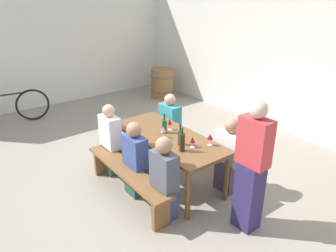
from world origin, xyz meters
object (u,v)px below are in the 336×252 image
tasting_table (168,141)px  wine_glass_1 (170,122)px  wine_glass_2 (210,137)px  seated_guest_near_1 (135,161)px  wine_bottle_1 (180,137)px  seated_guest_far_0 (170,127)px  standing_host (251,170)px  seated_guest_near_0 (111,141)px  seated_guest_near_2 (164,181)px  seated_guest_far_1 (229,157)px  wine_barrel (162,83)px  wine_glass_3 (192,140)px  bench_near (127,175)px  bench_far (203,147)px  wine_glass_0 (163,130)px  wine_bottle_2 (164,126)px  wine_bottle_0 (182,142)px  parked_bicycle_0 (5,108)px

tasting_table → wine_glass_1: wine_glass_1 is taller
wine_glass_2 → seated_guest_near_1: bearing=-126.3°
wine_bottle_1 → tasting_table: bearing=172.8°
seated_guest_far_0 → standing_host: 2.11m
seated_guest_near_0 → seated_guest_near_2: seated_guest_near_0 is taller
standing_host → seated_guest_far_1: bearing=-30.0°
wine_glass_1 → seated_guest_near_0: bearing=-130.0°
tasting_table → wine_barrel: size_ratio=2.48×
wine_glass_3 → wine_glass_2: bearing=67.8°
bench_near → seated_guest_near_1: seated_guest_near_1 is taller
bench_far → seated_guest_far_1: size_ratio=1.62×
wine_glass_0 → seated_guest_far_1: (0.67, 0.64, -0.36)m
wine_glass_0 → wine_glass_2: (0.57, 0.36, -0.00)m
seated_guest_near_2 → wine_barrel: size_ratio=1.49×
tasting_table → wine_bottle_2: (-0.11, 0.02, 0.19)m
wine_bottle_2 → wine_glass_3: bearing=1.5°
tasting_table → wine_bottle_1: 0.38m
wine_bottle_2 → seated_guest_far_0: seated_guest_far_0 is taller
tasting_table → standing_host: size_ratio=1.16×
wine_bottle_1 → bench_near: bearing=-116.4°
wine_bottle_0 → wine_glass_1: (-0.63, 0.28, -0.00)m
tasting_table → wine_glass_0: 0.23m
wine_glass_1 → seated_guest_near_1: (0.13, -0.69, -0.36)m
seated_guest_near_2 → wine_bottle_1: bearing=32.5°
bench_near → seated_guest_far_1: (0.69, 1.25, 0.17)m
tasting_table → wine_bottle_0: wine_bottle_0 is taller
bench_far → seated_guest_near_2: (0.65, -1.25, 0.19)m
wine_glass_2 → seated_guest_far_1: 0.47m
wine_glass_3 → seated_guest_near_0: size_ratio=0.14×
wine_bottle_0 → seated_guest_near_0: (-1.21, -0.41, -0.34)m
tasting_table → seated_guest_near_0: bearing=-142.9°
wine_bottle_0 → wine_glass_1: size_ratio=1.81×
wine_bottle_0 → wine_glass_2: (0.10, 0.40, -0.01)m
seated_guest_far_0 → seated_guest_near_1: bearing=31.0°
bench_far → wine_glass_0: bearing=-88.7°
bench_near → tasting_table: bearing=90.0°
bench_near → seated_guest_near_1: bearing=95.3°
seated_guest_near_1 → wine_barrel: size_ratio=1.44×
seated_guest_near_2 → parked_bicycle_0: bearing=101.2°
seated_guest_far_1 → standing_host: size_ratio=0.68×
wine_bottle_0 → wine_glass_3: (0.00, 0.17, -0.02)m
tasting_table → seated_guest_near_1: seated_guest_near_1 is taller
wine_glass_3 → seated_guest_far_0: bearing=156.1°
wine_glass_3 → seated_guest_near_2: seated_guest_near_2 is taller
wine_bottle_1 → wine_bottle_2: wine_bottle_1 is taller
seated_guest_near_0 → tasting_table: bearing=-52.9°
wine_bottle_2 → seated_guest_near_1: bearing=-80.2°
wine_glass_2 → wine_barrel: (-3.97, 2.10, -0.49)m
seated_guest_near_0 → seated_guest_far_0: bearing=-2.8°
wine_bottle_2 → seated_guest_near_0: 0.90m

